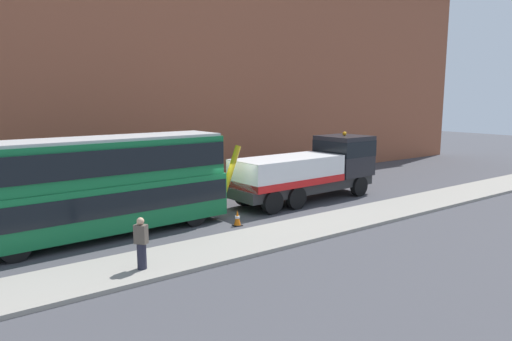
# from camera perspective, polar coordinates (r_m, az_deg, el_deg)

# --- Properties ---
(ground_plane) EXTENTS (120.00, 120.00, 0.00)m
(ground_plane) POSITION_cam_1_polar(r_m,az_deg,el_deg) (22.33, -3.57, -5.56)
(ground_plane) COLOR #424247
(near_kerb) EXTENTS (60.00, 2.80, 0.15)m
(near_kerb) POSITION_cam_1_polar(r_m,az_deg,el_deg) (19.03, 3.33, -7.92)
(near_kerb) COLOR gray
(near_kerb) RESTS_ON ground_plane
(building_facade) EXTENTS (60.00, 1.50, 16.00)m
(building_facade) POSITION_cam_1_polar(r_m,az_deg,el_deg) (28.87, -12.70, 13.70)
(building_facade) COLOR #935138
(building_facade) RESTS_ON ground_plane
(recovery_tow_truck) EXTENTS (10.19, 3.02, 3.67)m
(recovery_tow_truck) POSITION_cam_1_polar(r_m,az_deg,el_deg) (25.49, 6.89, 0.27)
(recovery_tow_truck) COLOR #2D2D2D
(recovery_tow_truck) RESTS_ON ground_plane
(double_decker_bus) EXTENTS (11.13, 3.02, 4.06)m
(double_decker_bus) POSITION_cam_1_polar(r_m,az_deg,el_deg) (19.46, -19.26, -1.51)
(double_decker_bus) COLOR #146B38
(double_decker_bus) RESTS_ON ground_plane
(pedestrian_onlooker) EXTENTS (0.45, 0.48, 1.71)m
(pedestrian_onlooker) POSITION_cam_1_polar(r_m,az_deg,el_deg) (15.33, -14.10, -8.86)
(pedestrian_onlooker) COLOR #232333
(pedestrian_onlooker) RESTS_ON near_kerb
(traffic_cone_near_bus) EXTENTS (0.36, 0.36, 0.72)m
(traffic_cone_near_bus) POSITION_cam_1_polar(r_m,az_deg,el_deg) (20.40, -2.34, -5.97)
(traffic_cone_near_bus) COLOR orange
(traffic_cone_near_bus) RESTS_ON ground_plane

